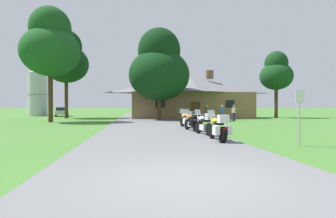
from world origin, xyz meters
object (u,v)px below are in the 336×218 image
object	(u,v)px
tree_right_of_lodge	(276,73)
bystander_blue_shirt_by_tree	(222,112)
tree_left_far	(66,59)
tree_left_near	(50,45)
motorcycle_yellow_nearest_to_camera	(219,128)
parked_silver_suv_far_left	(62,111)
motorcycle_white_second_in_row	(205,124)
bystander_olive_shirt_near_lodge	(207,112)
bystander_tan_shirt_beside_signpost	(234,112)
motorcycle_yellow_farthest_in_row	(187,120)
metal_silo_distant	(38,92)
motorcycle_orange_third_in_row	(193,122)
tree_by_lodge_front	(159,68)
metal_signpost_roadside	(299,111)

from	to	relation	value
tree_right_of_lodge	bystander_blue_shirt_by_tree	bearing A→B (deg)	-140.61
tree_left_far	tree_left_near	bearing A→B (deg)	-85.35
motorcycle_yellow_nearest_to_camera	parked_silver_suv_far_left	bearing A→B (deg)	111.51
motorcycle_yellow_nearest_to_camera	motorcycle_white_second_in_row	distance (m)	2.57
bystander_olive_shirt_near_lodge	bystander_tan_shirt_beside_signpost	xyz separation A→B (m)	(2.39, -1.79, 0.00)
motorcycle_yellow_farthest_in_row	metal_silo_distant	xyz separation A→B (m)	(-19.17, 27.51, 3.18)
motorcycle_orange_third_in_row	tree_right_of_lodge	bearing A→B (deg)	40.70
bystander_blue_shirt_by_tree	metal_silo_distant	world-z (taller)	metal_silo_distant
tree_by_lodge_front	motorcycle_yellow_farthest_in_row	bearing A→B (deg)	-85.09
metal_signpost_roadside	tree_right_of_lodge	world-z (taller)	tree_right_of_lodge
motorcycle_yellow_nearest_to_camera	parked_silver_suv_far_left	xyz separation A→B (m)	(-14.93, 33.36, 0.17)
bystander_blue_shirt_by_tree	metal_silo_distant	size ratio (longest dim) A/B	0.22
tree_left_far	metal_silo_distant	bearing A→B (deg)	125.46
motorcycle_orange_third_in_row	bystander_blue_shirt_by_tree	world-z (taller)	bystander_blue_shirt_by_tree
parked_silver_suv_far_left	bystander_blue_shirt_by_tree	bearing A→B (deg)	-55.27
motorcycle_yellow_nearest_to_camera	tree_left_far	size ratio (longest dim) A/B	0.18
tree_left_far	parked_silver_suv_far_left	bearing A→B (deg)	108.40
bystander_tan_shirt_beside_signpost	tree_left_near	distance (m)	19.33
bystander_olive_shirt_near_lodge	tree_right_of_lodge	bearing A→B (deg)	-76.97
metal_silo_distant	parked_silver_suv_far_left	distance (m)	5.51
motorcycle_yellow_farthest_in_row	tree_left_near	size ratio (longest dim) A/B	0.19
motorcycle_yellow_farthest_in_row	motorcycle_yellow_nearest_to_camera	bearing A→B (deg)	-100.47
tree_left_near	metal_silo_distant	size ratio (longest dim) A/B	1.47
motorcycle_yellow_nearest_to_camera	tree_right_of_lodge	distance (m)	29.02
tree_left_near	parked_silver_suv_far_left	bearing A→B (deg)	100.97
bystander_tan_shirt_beside_signpost	metal_silo_distant	distance (m)	31.99
motorcycle_yellow_nearest_to_camera	tree_right_of_lodge	bearing A→B (deg)	55.35
motorcycle_yellow_nearest_to_camera	bystander_blue_shirt_by_tree	xyz separation A→B (m)	(5.14, 15.96, 0.32)
motorcycle_orange_third_in_row	tree_left_near	world-z (taller)	tree_left_near
tree_left_near	parked_silver_suv_far_left	xyz separation A→B (m)	(-3.23, 16.69, -6.70)
motorcycle_white_second_in_row	motorcycle_orange_third_in_row	xyz separation A→B (m)	(-0.13, 2.42, -0.01)
bystander_tan_shirt_beside_signpost	tree_left_far	distance (m)	22.25
motorcycle_yellow_nearest_to_camera	tree_left_near	distance (m)	21.50
motorcycle_orange_third_in_row	tree_left_far	distance (m)	25.28
metal_silo_distant	tree_right_of_lodge	bearing A→B (deg)	-17.97
tree_left_near	tree_by_lodge_front	size ratio (longest dim) A/B	1.10
motorcycle_yellow_nearest_to_camera	motorcycle_yellow_farthest_in_row	distance (m)	7.76
motorcycle_white_second_in_row	bystander_olive_shirt_near_lodge	size ratio (longest dim) A/B	1.23
metal_signpost_roadside	parked_silver_suv_far_left	size ratio (longest dim) A/B	0.44
tree_right_of_lodge	tree_left_far	distance (m)	27.67
tree_right_of_lodge	bystander_olive_shirt_near_lodge	bearing A→B (deg)	-151.28
metal_silo_distant	motorcycle_orange_third_in_row	bearing A→B (deg)	-57.86
motorcycle_yellow_farthest_in_row	tree_left_far	bearing A→B (deg)	114.37
metal_signpost_roadside	parked_silver_suv_far_left	world-z (taller)	metal_signpost_roadside
bystander_olive_shirt_near_lodge	tree_left_far	xyz separation A→B (m)	(-16.55, 7.77, 6.69)
bystander_tan_shirt_beside_signpost	parked_silver_suv_far_left	xyz separation A→B (m)	(-21.42, 17.03, -0.17)
bystander_tan_shirt_beside_signpost	motorcycle_yellow_farthest_in_row	bearing A→B (deg)	114.34
motorcycle_white_second_in_row	bystander_tan_shirt_beside_signpost	world-z (taller)	bystander_tan_shirt_beside_signpost
tree_right_of_lodge	tree_by_lodge_front	bearing A→B (deg)	-163.41
bystander_blue_shirt_by_tree	tree_left_near	xyz separation A→B (m)	(-16.84, 0.71, 6.54)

